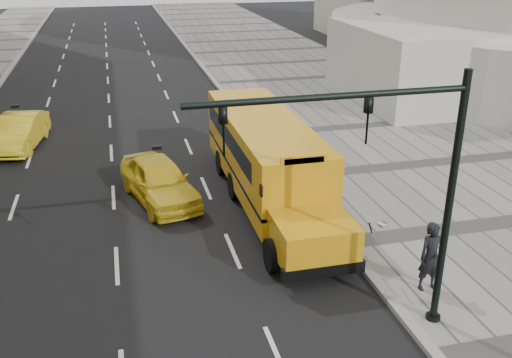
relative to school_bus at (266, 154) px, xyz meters
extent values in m
plane|color=black|center=(-4.50, 1.50, -1.76)|extent=(140.00, 140.00, 0.00)
cube|color=gray|center=(7.50, 1.50, -1.69)|extent=(12.00, 140.00, 0.15)
cube|color=gray|center=(1.50, 1.50, -1.69)|extent=(0.30, 140.00, 0.15)
cube|color=silver|center=(12.50, 11.50, 0.44)|extent=(8.00, 10.00, 4.40)
cube|color=orange|center=(0.00, 0.31, 0.01)|extent=(2.50, 9.00, 2.45)
cube|color=orange|center=(0.00, -5.19, -0.66)|extent=(2.20, 2.00, 1.10)
cube|color=black|center=(0.00, -6.07, -1.21)|extent=(2.38, 0.25, 0.35)
cube|color=black|center=(0.00, 0.31, -0.51)|extent=(2.52, 9.00, 0.12)
cube|color=black|center=(0.00, -4.13, 0.49)|extent=(2.05, 0.10, 0.90)
cube|color=black|center=(0.00, 0.81, 0.49)|extent=(2.52, 7.50, 0.70)
cube|color=orange|center=(0.00, -4.14, 1.29)|extent=(1.40, 0.12, 0.28)
ellipsoid|color=silver|center=(1.52, -6.59, 0.14)|extent=(0.32, 0.32, 0.14)
cylinder|color=black|center=(1.28, -6.37, -0.06)|extent=(0.36, 0.47, 0.58)
cylinder|color=black|center=(-1.13, -4.89, -1.26)|extent=(0.30, 1.00, 1.00)
cylinder|color=black|center=(1.13, -4.89, -1.26)|extent=(0.30, 1.00, 1.00)
cylinder|color=black|center=(-1.13, 0.31, -1.26)|extent=(0.30, 1.00, 1.00)
cylinder|color=black|center=(1.13, 0.31, -1.26)|extent=(0.30, 1.00, 1.00)
cylinder|color=black|center=(-1.13, 2.81, -1.26)|extent=(0.30, 1.00, 1.00)
cylinder|color=black|center=(1.13, 2.81, -1.26)|extent=(0.30, 1.00, 1.00)
imported|color=yellow|center=(-3.82, 0.79, -0.97)|extent=(2.99, 5.01, 1.60)
imported|color=yellow|center=(-9.51, 8.21, -1.00)|extent=(2.37, 4.84, 1.53)
imported|color=black|center=(2.65, -7.02, -0.64)|extent=(0.71, 0.47, 1.95)
cylinder|color=black|center=(2.10, -8.27, 1.44)|extent=(0.18, 0.18, 6.40)
cylinder|color=black|center=(2.10, -8.27, -1.64)|extent=(0.36, 0.36, 0.25)
cylinder|color=black|center=(-0.90, -8.27, 4.24)|extent=(6.00, 0.14, 0.14)
imported|color=black|center=(-0.10, -8.27, 3.69)|extent=(0.16, 0.20, 1.00)
imported|color=black|center=(-3.10, -8.27, 3.69)|extent=(0.16, 0.20, 1.00)
camera|label=1|loc=(-5.05, -18.61, 7.08)|focal=40.00mm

